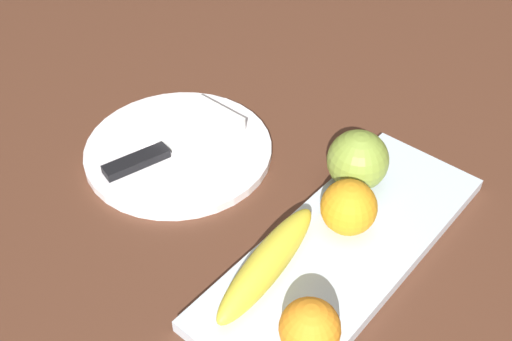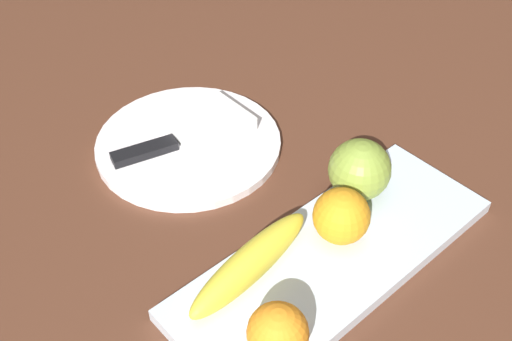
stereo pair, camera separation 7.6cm
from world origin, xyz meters
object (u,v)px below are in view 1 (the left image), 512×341
at_px(dinner_plate, 180,149).
at_px(knife, 147,158).
at_px(orange_near_apple, 310,328).
at_px(banana, 267,262).
at_px(orange_near_banana, 349,207).
at_px(folded_napkin, 196,128).
at_px(apple, 358,160).
at_px(fruit_tray, 346,246).

bearing_deg(dinner_plate, knife, 168.21).
bearing_deg(orange_near_apple, banana, 64.14).
height_order(banana, knife, banana).
distance_m(orange_near_banana, folded_napkin, 0.26).
xyz_separation_m(apple, folded_napkin, (-0.06, 0.23, -0.03)).
distance_m(banana, knife, 0.25).
relative_size(folded_napkin, knife, 0.58).
xyz_separation_m(apple, orange_near_banana, (-0.07, -0.03, -0.01)).
height_order(apple, orange_near_apple, apple).
relative_size(banana, orange_near_banana, 2.80).
relative_size(apple, folded_napkin, 0.74).
relative_size(apple, orange_near_banana, 1.16).
bearing_deg(orange_near_apple, dinner_plate, 66.92).
relative_size(apple, knife, 0.43).
relative_size(fruit_tray, folded_napkin, 3.93).
bearing_deg(knife, dinner_plate, 3.40).
bearing_deg(banana, apple, 174.47).
relative_size(dinner_plate, knife, 1.44).
xyz_separation_m(fruit_tray, orange_near_apple, (-0.14, -0.05, 0.04)).
height_order(fruit_tray, folded_napkin, folded_napkin).
distance_m(apple, folded_napkin, 0.24).
bearing_deg(orange_near_banana, folded_napkin, 87.13).
bearing_deg(apple, knife, 120.37).
bearing_deg(banana, fruit_tray, 149.04).
bearing_deg(folded_napkin, knife, 172.73).
bearing_deg(knife, orange_near_banana, -60.48).
bearing_deg(apple, orange_near_apple, -157.00).
distance_m(apple, dinner_plate, 0.25).
relative_size(banana, orange_near_apple, 3.04).
bearing_deg(folded_napkin, apple, -76.02).
distance_m(apple, knife, 0.28).
relative_size(orange_near_banana, knife, 0.37).
relative_size(orange_near_apple, dinner_plate, 0.24).
distance_m(banana, folded_napkin, 0.27).
bearing_deg(knife, orange_near_apple, -89.46).
distance_m(banana, dinner_plate, 0.26).
xyz_separation_m(apple, dinner_plate, (-0.09, 0.23, -0.05)).
bearing_deg(dinner_plate, banana, -112.00).
distance_m(apple, orange_near_banana, 0.08).
distance_m(orange_near_apple, folded_napkin, 0.37).
xyz_separation_m(fruit_tray, banana, (-0.10, 0.04, 0.03)).
bearing_deg(orange_near_apple, fruit_tray, 19.21).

